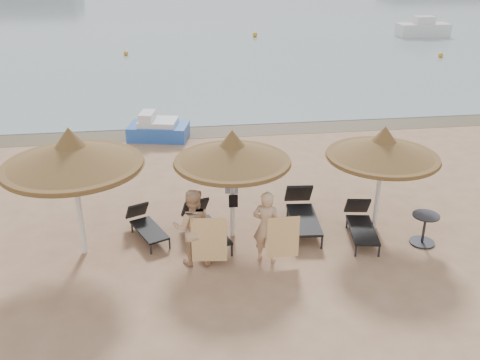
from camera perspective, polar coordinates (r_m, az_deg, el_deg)
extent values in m
plane|color=tan|center=(13.10, 2.61, -8.12)|extent=(160.00, 160.00, 0.00)
cube|color=brown|center=(21.55, -1.79, 5.28)|extent=(200.00, 1.60, 0.01)
cube|color=silver|center=(46.00, 18.91, 14.89)|extent=(4.00, 1.60, 1.00)
cube|color=silver|center=(45.90, 19.04, 15.81)|extent=(1.50, 1.00, 0.60)
cylinder|color=white|center=(13.22, -16.78, -3.05)|extent=(0.13, 0.13, 2.36)
cone|color=brown|center=(12.65, -17.54, 2.70)|extent=(3.25, 3.25, 0.62)
cone|color=brown|center=(12.53, -17.75, 4.27)|extent=(0.79, 0.79, 0.50)
cylinder|color=brown|center=(12.76, -17.38, 1.48)|extent=(3.19, 3.19, 0.11)
cylinder|color=white|center=(13.47, -0.80, -2.01)|extent=(0.12, 0.12, 2.10)
cone|color=brown|center=(12.96, -0.83, 3.04)|extent=(2.90, 2.90, 0.55)
cone|color=brown|center=(12.84, -0.84, 4.41)|extent=(0.70, 0.70, 0.45)
cylinder|color=brown|center=(13.05, -0.83, 1.97)|extent=(2.85, 2.85, 0.10)
cylinder|color=white|center=(14.29, 14.50, -1.29)|extent=(0.12, 0.12, 2.07)
cone|color=brown|center=(13.81, 15.04, 3.40)|extent=(2.86, 2.86, 0.54)
cone|color=brown|center=(13.70, 15.19, 4.67)|extent=(0.69, 0.69, 0.44)
cylinder|color=brown|center=(13.90, 14.93, 2.42)|extent=(2.80, 2.80, 0.10)
cylinder|color=#27272D|center=(13.28, -9.48, -7.34)|extent=(0.04, 0.04, 0.25)
cylinder|color=#27272D|center=(13.44, -7.51, -6.79)|extent=(0.04, 0.04, 0.25)
cylinder|color=#27272D|center=(14.30, -11.44, -5.06)|extent=(0.04, 0.04, 0.25)
cylinder|color=#27272D|center=(14.45, -9.59, -4.58)|extent=(0.04, 0.04, 0.25)
cube|color=black|center=(13.82, -9.66, -5.28)|extent=(1.05, 1.45, 0.05)
cube|color=black|center=(14.37, -10.93, -3.20)|extent=(0.66, 0.57, 0.51)
cylinder|color=#27272D|center=(12.84, -3.32, -8.10)|extent=(0.05, 0.05, 0.30)
cylinder|color=#27272D|center=(13.03, -0.86, -7.53)|extent=(0.05, 0.05, 0.30)
cylinder|color=#27272D|center=(14.05, -5.56, -5.11)|extent=(0.05, 0.05, 0.30)
cylinder|color=#27272D|center=(14.22, -3.29, -4.64)|extent=(0.05, 0.05, 0.30)
cube|color=black|center=(13.47, -3.41, -5.51)|extent=(1.10, 1.72, 0.06)
cube|color=black|center=(14.13, -4.82, -2.89)|extent=(0.76, 0.62, 0.60)
cylinder|color=#27272D|center=(13.35, 6.00, -6.77)|extent=(0.06, 0.06, 0.32)
cylinder|color=#27272D|center=(13.46, 8.73, -6.66)|extent=(0.06, 0.06, 0.32)
cylinder|color=#27272D|center=(14.73, 5.09, -3.55)|extent=(0.06, 0.06, 0.32)
cylinder|color=#27272D|center=(14.83, 7.56, -3.47)|extent=(0.06, 0.06, 0.32)
cube|color=black|center=(14.04, 6.82, -4.23)|extent=(0.86, 1.78, 0.07)
cube|color=black|center=(14.80, 6.26, -1.42)|extent=(0.75, 0.54, 0.65)
cylinder|color=#27272D|center=(13.31, 12.24, -7.45)|extent=(0.05, 0.05, 0.28)
cylinder|color=#27272D|center=(13.43, 14.61, -7.41)|extent=(0.05, 0.05, 0.28)
cylinder|color=#27272D|center=(14.50, 11.33, -4.54)|extent=(0.05, 0.05, 0.28)
cylinder|color=#27272D|center=(14.61, 13.50, -4.54)|extent=(0.05, 0.05, 0.28)
cube|color=black|center=(13.91, 12.93, -5.21)|extent=(0.86, 1.58, 0.06)
cube|color=black|center=(14.56, 12.41, -2.69)|extent=(0.68, 0.52, 0.57)
cylinder|color=#27272D|center=(14.36, 18.83, -6.31)|extent=(0.62, 0.62, 0.04)
cylinder|color=#27272D|center=(14.18, 19.03, -4.99)|extent=(0.07, 0.07, 0.76)
cylinder|color=#27272D|center=(14.00, 19.24, -3.60)|extent=(0.67, 0.67, 0.03)
imported|color=tan|center=(12.36, -5.11, -4.42)|extent=(1.06, 0.74, 2.20)
imported|color=tan|center=(12.44, 2.85, -4.42)|extent=(1.14, 0.97, 2.10)
cube|color=orange|center=(12.23, -3.32, -6.41)|extent=(0.81, 0.11, 1.13)
cube|color=orange|center=(12.44, 4.63, -6.12)|extent=(0.76, 0.03, 1.07)
cube|color=white|center=(13.51, -0.90, -0.61)|extent=(0.34, 0.18, 0.40)
cube|color=black|center=(13.32, -0.72, -2.26)|extent=(0.22, 0.08, 0.31)
cube|color=blue|center=(20.84, -8.67, 5.13)|extent=(2.45, 1.76, 0.56)
cube|color=silver|center=(20.73, -8.73, 6.04)|extent=(1.62, 1.39, 0.25)
cube|color=silver|center=(20.76, -9.86, 6.66)|extent=(0.69, 1.00, 0.35)
sphere|color=gold|center=(37.00, -12.08, 13.08)|extent=(0.32, 0.32, 0.32)
sphere|color=gold|center=(43.50, 1.61, 15.25)|extent=(0.39, 0.39, 0.39)
sphere|color=gold|center=(37.92, 20.62, 12.36)|extent=(0.33, 0.33, 0.33)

